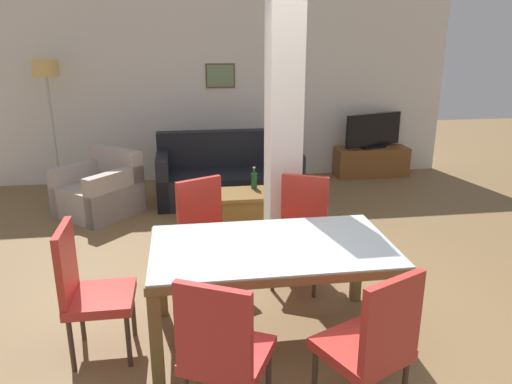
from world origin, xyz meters
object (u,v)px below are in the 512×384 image
Objects in this scene: dining_chair_far_right at (301,227)px; dining_chair_far_left at (206,231)px; floor_lamp at (47,81)px; bottle at (254,180)px; tv_screen at (373,131)px; coffee_table at (245,208)px; sofa at (229,178)px; dining_chair_head_left at (87,287)px; tv_stand at (371,162)px; dining_chair_near_right at (373,341)px; dining_chair_near_left at (223,348)px; armchair at (100,192)px; dining_table at (272,263)px.

dining_chair_far_left is (-0.86, 0.04, 0.00)m from dining_chair_far_right.
dining_chair_far_right is 0.53× the size of floor_lamp.
tv_screen reaches higher than bottle.
coffee_table is 0.65× the size of tv_screen.
dining_chair_far_right is 1.00× the size of dining_chair_far_left.
dining_chair_far_right is 0.52× the size of sofa.
floor_lamp is (-1.11, 4.08, 1.05)m from dining_chair_head_left.
tv_stand is at bearing -94.23° from dining_chair_far_right.
coffee_table is at bearing 70.56° from dining_chair_near_right.
sofa is 7.18× the size of bottle.
dining_chair_near_left is 5.42m from floor_lamp.
sofa is at bearing -127.22° from armchair.
dining_chair_near_left is 3.43m from bottle.
dining_table is 1.31m from dining_chair_head_left.
dining_chair_head_left reaches higher than coffee_table.
tv_stand is (2.83, 3.30, -0.31)m from dining_chair_far_left.
dining_chair_far_right is at bearing 176.66° from armchair.
dining_chair_near_left and dining_chair_far_right have the same top height.
bottle is (0.23, -0.84, 0.20)m from sofa.
floor_lamp reaches higher than armchair.
sofa is 2.83m from floor_lamp.
dining_chair_head_left is 5.62m from tv_screen.
dining_table is at bearing 90.00° from dining_chair_far_left.
dining_table is 4.85m from tv_screen.
dining_chair_far_right is at bearing 116.67° from dining_chair_head_left.
sofa is 1.66× the size of tv_stand.
dining_chair_near_left is 0.84× the size of armchair.
bottle is at bearing 148.42° from dining_chair_head_left.
dining_chair_head_left is 1.00× the size of tv_screen.
floor_lamp is at bearing 149.42° from bottle.
dining_chair_near_left reaches higher than coffee_table.
coffee_table is at bearing -51.06° from dining_chair_far_right.
dining_table is 0.94× the size of floor_lamp.
tv_stand is (4.08, 1.17, -0.05)m from armchair.
dining_chair_near_left is at bearing 89.67° from dining_chair_far_right.
dining_chair_far_left is at bearing 136.00° from dining_chair_head_left.
coffee_table is (1.78, -0.68, -0.07)m from armchair.
sofa is at bearing 111.03° from dining_chair_near_left.
dining_chair_near_left is at bearing 150.17° from armchair.
dining_chair_head_left reaches higher than bottle.
coffee_table is (0.53, 3.22, -0.33)m from dining_chair_near_left.
floor_lamp reaches higher than coffee_table.
dining_chair_far_left is 0.84× the size of armchair.
bottle is (-0.20, 1.64, -0.03)m from dining_chair_far_right.
dining_chair_near_right is at bearing 89.99° from dining_chair_far_left.
tv_stand is at bearing 60.37° from dining_table.
dining_chair_near_right is 5.50m from tv_stand.
dining_chair_near_right is 5.84m from floor_lamp.
tv_screen is at bearing -155.83° from dining_chair_far_left.
dining_chair_near_left is 4.23m from sofa.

